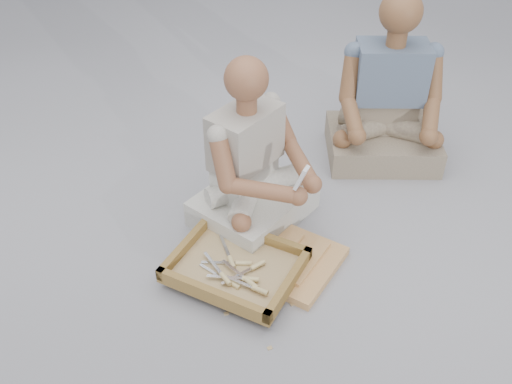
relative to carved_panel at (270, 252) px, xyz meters
The scene contains 25 objects.
ground 0.13m from the carved_panel, 93.35° to the right, with size 60.00×60.00×0.00m, color #9E9EA3.
carved_panel is the anchor object (origin of this frame).
tool_tray 0.21m from the carved_panel, 111.66° to the right, with size 0.54×0.43×0.07m.
chisel_0 0.30m from the carved_panel, 107.30° to the right, with size 0.20×0.13×0.02m.
chisel_1 0.29m from the carved_panel, 76.27° to the right, with size 0.22×0.02×0.02m.
chisel_2 0.18m from the carved_panel, 89.30° to the right, with size 0.12×0.20×0.02m.
chisel_3 0.25m from the carved_panel, 89.09° to the right, with size 0.21×0.10×0.02m.
chisel_4 0.21m from the carved_panel, 124.81° to the right, with size 0.17×0.17×0.02m.
chisel_5 0.19m from the carved_panel, 112.80° to the right, with size 0.21×0.11×0.02m.
chisel_6 0.26m from the carved_panel, 85.28° to the right, with size 0.21×0.09×0.02m.
chisel_7 0.29m from the carved_panel, 101.05° to the right, with size 0.22×0.06×0.02m.
wood_chip_0 0.23m from the carved_panel, ahead, with size 0.02×0.01×0.00m, color tan.
wood_chip_1 0.33m from the carved_panel, 153.71° to the left, with size 0.02×0.01×0.00m, color tan.
wood_chip_2 0.16m from the carved_panel, 20.54° to the right, with size 0.02×0.01×0.00m, color tan.
wood_chip_3 0.30m from the carved_panel, 45.75° to the right, with size 0.02×0.01×0.00m, color tan.
wood_chip_4 0.51m from the carved_panel, 63.90° to the right, with size 0.02×0.01×0.00m, color tan.
wood_chip_5 0.22m from the carved_panel, 137.09° to the left, with size 0.02×0.01×0.00m, color tan.
wood_chip_6 0.22m from the carved_panel, 32.90° to the left, with size 0.02×0.01×0.00m, color tan.
wood_chip_7 0.39m from the carved_panel, 91.33° to the right, with size 0.02×0.01×0.00m, color tan.
wood_chip_8 0.28m from the carved_panel, 14.06° to the left, with size 0.02×0.01×0.00m, color tan.
wood_chip_9 0.24m from the carved_panel, 13.39° to the right, with size 0.02×0.01×0.00m, color tan.
wood_chip_10 0.46m from the carved_panel, 137.99° to the right, with size 0.02×0.01×0.00m, color tan.
craftsman 0.40m from the carved_panel, 133.36° to the left, with size 0.60×0.61×0.83m.
companion 1.09m from the carved_panel, 79.80° to the left, with size 0.74×0.69×0.93m.
mobile_phone 0.41m from the carved_panel, 49.63° to the left, with size 0.06×0.05×0.12m.
Camera 1 is at (0.82, -1.56, 1.84)m, focal length 40.00 mm.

